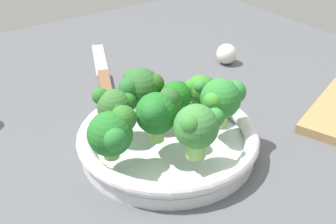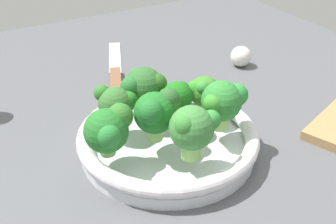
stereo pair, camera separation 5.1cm
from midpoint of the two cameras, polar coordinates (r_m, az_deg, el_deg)
The scene contains 13 objects.
ground_plane at distance 70.97cm, azimuth -3.75°, elevation -5.21°, with size 130.00×130.00×2.50cm, color #515357.
bowl at distance 67.68cm, azimuth -2.17°, elevation -3.70°, with size 28.02×28.02×4.12cm.
broccoli_floret_0 at distance 61.47cm, azimuth -3.65°, elevation -0.04°, with size 6.80×6.55×7.78cm.
broccoli_floret_1 at distance 66.45cm, azimuth -1.15°, elevation 1.83°, with size 5.39×5.32×6.75cm.
broccoli_floret_2 at distance 69.84cm, azimuth 2.06°, elevation 2.82°, with size 5.31×5.02×5.98cm.
broccoli_floret_3 at distance 65.35cm, azimuth 4.99°, elevation 1.75°, with size 7.63×6.17×7.78cm.
broccoli_floret_4 at distance 59.19cm, azimuth -9.80°, elevation -2.76°, with size 7.20×6.92×7.19cm.
broccoli_floret_5 at distance 65.84cm, azimuth -9.13°, elevation 0.76°, with size 5.99×5.75×6.32cm.
broccoli_floret_6 at distance 72.31cm, azimuth -6.20°, elevation 3.86°, with size 4.65×4.50×5.99cm.
broccoli_floret_7 at distance 68.14cm, azimuth -5.74°, elevation 3.04°, with size 7.22×6.36×7.83cm.
broccoli_floret_8 at distance 58.33cm, azimuth 1.37°, elevation -2.06°, with size 6.98×6.18×7.83cm.
knife at distance 92.80cm, azimuth -10.06°, elevation 4.92°, with size 12.70×25.39×1.50cm.
garlic_bulb at distance 97.15cm, azimuth 6.16°, elevation 7.54°, with size 4.47×4.47×4.47cm, color silver.
Camera 1 is at (-31.41, -47.96, 40.55)cm, focal length 46.64 mm.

